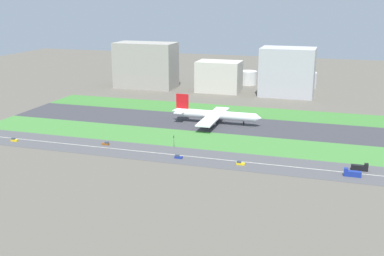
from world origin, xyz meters
TOP-DOWN VIEW (x-y plane):
  - ground_plane at (0.00, 0.00)m, footprint 800.00×800.00m
  - runway at (0.00, 0.00)m, footprint 280.00×46.00m
  - grass_median_north at (0.00, 41.00)m, footprint 280.00×36.00m
  - grass_median_south at (0.00, -41.00)m, footprint 280.00×36.00m
  - highway at (0.00, -73.00)m, footprint 280.00×28.00m
  - highway_centerline at (0.00, -73.00)m, footprint 266.00×0.50m
  - airliner at (8.97, 0.00)m, footprint 65.00×56.00m
  - truck_0 at (100.41, -78.00)m, footprint 8.40×2.50m
  - car_3 at (44.10, -78.00)m, footprint 4.40×1.80m
  - car_2 at (-40.26, -68.00)m, footprint 4.40×1.80m
  - car_0 at (9.23, -78.00)m, footprint 4.40×1.80m
  - truck_1 at (104.47, -68.00)m, footprint 8.40×2.50m
  - car_1 at (-97.91, -78.00)m, footprint 4.40×1.80m
  - traffic_light at (0.35, -60.01)m, footprint 0.36×0.50m
  - terminal_building at (-90.00, 114.00)m, footprint 58.26×29.90m
  - hangar_building at (-16.39, 114.00)m, footprint 40.28×26.73m
  - office_tower at (46.41, 114.00)m, footprint 47.37×31.41m
  - fuel_tank_west at (2.91, 159.00)m, footprint 17.47×17.47m
  - fuel_tank_centre at (27.20, 159.00)m, footprint 16.81×16.81m
  - fuel_tank_east at (57.39, 159.00)m, footprint 25.63×25.63m

SIDE VIEW (x-z plane):
  - ground_plane at x=0.00m, z-range 0.00..0.00m
  - runway at x=0.00m, z-range 0.00..0.10m
  - grass_median_north at x=0.00m, z-range 0.00..0.10m
  - grass_median_south at x=0.00m, z-range 0.00..0.10m
  - highway at x=0.00m, z-range 0.00..0.10m
  - highway_centerline at x=0.00m, z-range 0.10..0.11m
  - car_3 at x=44.10m, z-range -0.08..1.92m
  - car_2 at x=-40.26m, z-range -0.08..1.92m
  - car_0 at x=9.23m, z-range -0.08..1.92m
  - car_1 at x=-97.91m, z-range -0.08..1.92m
  - truck_0 at x=100.41m, z-range -0.33..3.67m
  - truck_1 at x=104.47m, z-range -0.33..3.67m
  - traffic_light at x=0.35m, z-range 0.69..7.89m
  - airliner at x=8.97m, z-range -3.62..16.08m
  - fuel_tank_west at x=2.91m, z-range 0.00..13.74m
  - fuel_tank_east at x=57.39m, z-range 0.00..15.13m
  - fuel_tank_centre at x=27.20m, z-range 0.00..15.73m
  - hangar_building at x=-16.39m, z-range 0.00..28.57m
  - office_tower at x=46.41m, z-range 0.00..42.95m
  - terminal_building at x=-90.00m, z-range 0.00..43.67m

